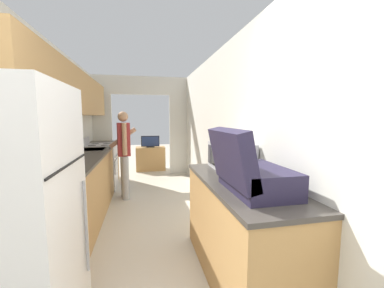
{
  "coord_description": "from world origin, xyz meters",
  "views": [
    {
      "loc": [
        0.01,
        -0.87,
        1.5
      ],
      "look_at": [
        0.77,
        2.7,
        1.07
      ],
      "focal_mm": 22.0,
      "sensor_mm": 36.0,
      "label": 1
    }
  ],
  "objects_px": {
    "range_oven": "(101,166)",
    "refrigerator": "(3,230)",
    "person": "(124,153)",
    "tv_cabinet": "(151,159)",
    "television": "(150,142)",
    "microwave": "(231,156)",
    "suitcase": "(248,171)"
  },
  "relations": [
    {
      "from": "range_oven",
      "to": "refrigerator",
      "type": "bearing_deg",
      "value": -88.97
    },
    {
      "from": "refrigerator",
      "to": "person",
      "type": "bearing_deg",
      "value": 80.73
    },
    {
      "from": "range_oven",
      "to": "tv_cabinet",
      "type": "distance_m",
      "value": 1.87
    },
    {
      "from": "refrigerator",
      "to": "range_oven",
      "type": "distance_m",
      "value": 3.65
    },
    {
      "from": "refrigerator",
      "to": "tv_cabinet",
      "type": "distance_m",
      "value": 5.27
    },
    {
      "from": "range_oven",
      "to": "television",
      "type": "xyz_separation_m",
      "value": [
        1.08,
        1.47,
        0.34
      ]
    },
    {
      "from": "tv_cabinet",
      "to": "person",
      "type": "bearing_deg",
      "value": -103.66
    },
    {
      "from": "microwave",
      "to": "tv_cabinet",
      "type": "distance_m",
      "value": 4.37
    },
    {
      "from": "refrigerator",
      "to": "person",
      "type": "height_order",
      "value": "refrigerator"
    },
    {
      "from": "refrigerator",
      "to": "suitcase",
      "type": "xyz_separation_m",
      "value": [
        1.58,
        0.12,
        0.24
      ]
    },
    {
      "from": "range_oven",
      "to": "person",
      "type": "height_order",
      "value": "person"
    },
    {
      "from": "television",
      "to": "refrigerator",
      "type": "bearing_deg",
      "value": -101.29
    },
    {
      "from": "person",
      "to": "tv_cabinet",
      "type": "bearing_deg",
      "value": -23.71
    },
    {
      "from": "suitcase",
      "to": "refrigerator",
      "type": "bearing_deg",
      "value": -175.77
    },
    {
      "from": "microwave",
      "to": "television",
      "type": "height_order",
      "value": "microwave"
    },
    {
      "from": "refrigerator",
      "to": "person",
      "type": "distance_m",
      "value": 2.93
    },
    {
      "from": "person",
      "to": "microwave",
      "type": "height_order",
      "value": "person"
    },
    {
      "from": "microwave",
      "to": "television",
      "type": "distance_m",
      "value": 4.28
    },
    {
      "from": "refrigerator",
      "to": "tv_cabinet",
      "type": "relative_size",
      "value": 2.11
    },
    {
      "from": "person",
      "to": "microwave",
      "type": "relative_size",
      "value": 2.99
    },
    {
      "from": "microwave",
      "to": "refrigerator",
      "type": "bearing_deg",
      "value": -152.84
    },
    {
      "from": "person",
      "to": "microwave",
      "type": "xyz_separation_m",
      "value": [
        1.27,
        -2.0,
        0.22
      ]
    },
    {
      "from": "suitcase",
      "to": "microwave",
      "type": "height_order",
      "value": "suitcase"
    },
    {
      "from": "range_oven",
      "to": "microwave",
      "type": "distance_m",
      "value": 3.33
    },
    {
      "from": "refrigerator",
      "to": "television",
      "type": "relative_size",
      "value": 3.37
    },
    {
      "from": "television",
      "to": "tv_cabinet",
      "type": "bearing_deg",
      "value": 90.0
    },
    {
      "from": "television",
      "to": "range_oven",
      "type": "bearing_deg",
      "value": -126.37
    },
    {
      "from": "range_oven",
      "to": "tv_cabinet",
      "type": "xyz_separation_m",
      "value": [
        1.08,
        1.51,
        -0.14
      ]
    },
    {
      "from": "refrigerator",
      "to": "television",
      "type": "height_order",
      "value": "refrigerator"
    },
    {
      "from": "refrigerator",
      "to": "suitcase",
      "type": "relative_size",
      "value": 2.58
    },
    {
      "from": "microwave",
      "to": "tv_cabinet",
      "type": "height_order",
      "value": "microwave"
    },
    {
      "from": "tv_cabinet",
      "to": "microwave",
      "type": "bearing_deg",
      "value": -80.28
    }
  ]
}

